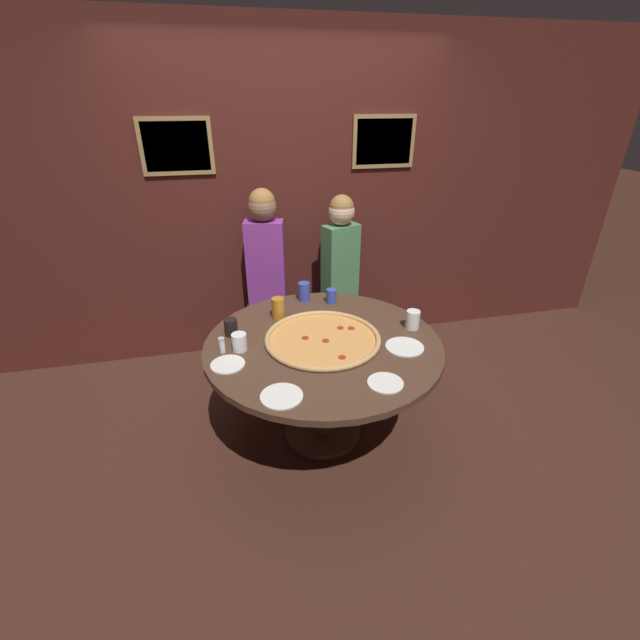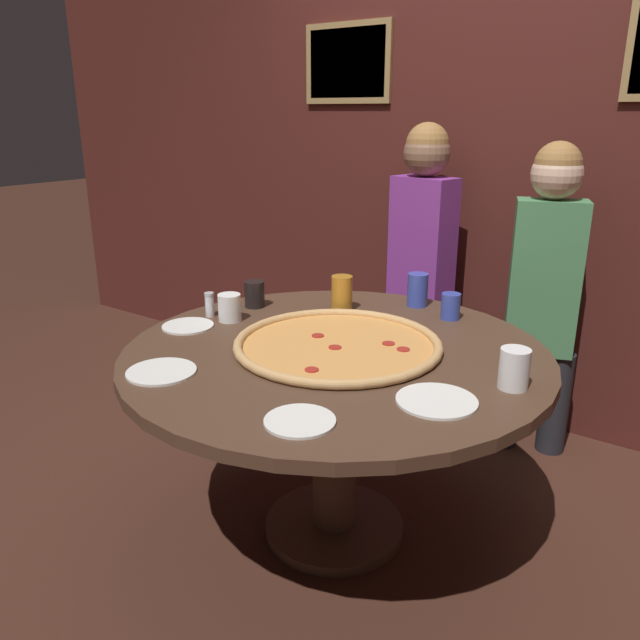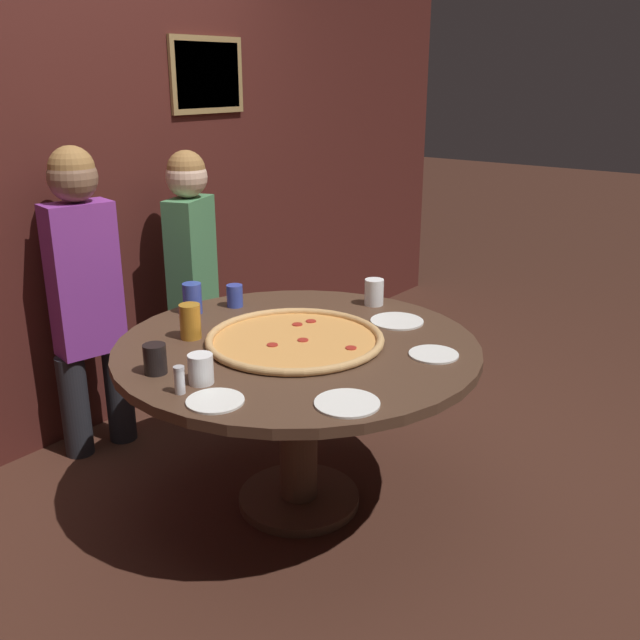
{
  "view_description": "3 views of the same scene",
  "coord_description": "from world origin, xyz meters",
  "px_view_note": "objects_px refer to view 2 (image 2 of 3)",
  "views": [
    {
      "loc": [
        -0.52,
        -2.2,
        2.09
      ],
      "look_at": [
        -0.0,
        0.08,
        0.85
      ],
      "focal_mm": 24.0,
      "sensor_mm": 36.0,
      "label": 1
    },
    {
      "loc": [
        1.11,
        -1.66,
        1.52
      ],
      "look_at": [
        -0.01,
        -0.08,
        0.87
      ],
      "focal_mm": 35.0,
      "sensor_mm": 36.0,
      "label": 2
    },
    {
      "loc": [
        -2.04,
        -1.71,
        1.76
      ],
      "look_at": [
        0.09,
        -0.05,
        0.82
      ],
      "focal_mm": 40.0,
      "sensor_mm": 36.0,
      "label": 3
    }
  ],
  "objects_px": {
    "white_plate_far_back": "(188,326)",
    "white_plate_right_side": "(437,401)",
    "drink_cup_beside_pizza": "(514,369)",
    "diner_side_right": "(544,285)",
    "drink_cup_centre_back": "(451,306)",
    "condiment_shaker": "(210,304)",
    "dining_table": "(335,387)",
    "drink_cup_front_edge": "(418,290)",
    "white_plate_beside_cup": "(161,372)",
    "drink_cup_far_right": "(342,293)",
    "white_plate_left_side": "(300,421)",
    "diner_far_right": "(421,256)",
    "drink_cup_far_left": "(230,308)",
    "giant_pizza": "(338,344)",
    "drink_cup_near_right": "(255,294)"
  },
  "relations": [
    {
      "from": "white_plate_left_side",
      "to": "drink_cup_far_right",
      "type": "bearing_deg",
      "value": 116.92
    },
    {
      "from": "diner_side_right",
      "to": "giant_pizza",
      "type": "bearing_deg",
      "value": 48.75
    },
    {
      "from": "giant_pizza",
      "to": "drink_cup_front_edge",
      "type": "height_order",
      "value": "drink_cup_front_edge"
    },
    {
      "from": "drink_cup_beside_pizza",
      "to": "drink_cup_far_right",
      "type": "xyz_separation_m",
      "value": [
        -0.83,
        0.34,
        0.01
      ]
    },
    {
      "from": "drink_cup_far_right",
      "to": "diner_far_right",
      "type": "relative_size",
      "value": 0.1
    },
    {
      "from": "white_plate_beside_cup",
      "to": "drink_cup_far_right",
      "type": "bearing_deg",
      "value": 83.03
    },
    {
      "from": "white_plate_right_side",
      "to": "white_plate_left_side",
      "type": "relative_size",
      "value": 1.21
    },
    {
      "from": "white_plate_beside_cup",
      "to": "condiment_shaker",
      "type": "bearing_deg",
      "value": 119.35
    },
    {
      "from": "giant_pizza",
      "to": "dining_table",
      "type": "bearing_deg",
      "value": -102.88
    },
    {
      "from": "white_plate_far_back",
      "to": "white_plate_right_side",
      "type": "bearing_deg",
      "value": -2.45
    },
    {
      "from": "drink_cup_far_left",
      "to": "white_plate_left_side",
      "type": "relative_size",
      "value": 0.55
    },
    {
      "from": "giant_pizza",
      "to": "drink_cup_far_right",
      "type": "xyz_separation_m",
      "value": [
        -0.23,
        0.36,
        0.06
      ]
    },
    {
      "from": "white_plate_beside_cup",
      "to": "diner_far_right",
      "type": "relative_size",
      "value": 0.15
    },
    {
      "from": "drink_cup_front_edge",
      "to": "white_plate_beside_cup",
      "type": "distance_m",
      "value": 1.15
    },
    {
      "from": "dining_table",
      "to": "white_plate_right_side",
      "type": "distance_m",
      "value": 0.52
    },
    {
      "from": "white_plate_left_side",
      "to": "white_plate_far_back",
      "type": "xyz_separation_m",
      "value": [
        -0.8,
        0.36,
        0.0
      ]
    },
    {
      "from": "giant_pizza",
      "to": "drink_cup_far_left",
      "type": "bearing_deg",
      "value": 179.7
    },
    {
      "from": "drink_cup_far_left",
      "to": "diner_side_right",
      "type": "bearing_deg",
      "value": 48.94
    },
    {
      "from": "white_plate_far_back",
      "to": "diner_side_right",
      "type": "height_order",
      "value": "diner_side_right"
    },
    {
      "from": "white_plate_far_back",
      "to": "diner_side_right",
      "type": "bearing_deg",
      "value": 50.4
    },
    {
      "from": "drink_cup_near_right",
      "to": "drink_cup_front_edge",
      "type": "relative_size",
      "value": 0.79
    },
    {
      "from": "drink_cup_front_edge",
      "to": "condiment_shaker",
      "type": "bearing_deg",
      "value": -135.32
    },
    {
      "from": "white_plate_far_back",
      "to": "diner_far_right",
      "type": "xyz_separation_m",
      "value": [
        0.36,
        1.23,
        0.09
      ]
    },
    {
      "from": "white_plate_left_side",
      "to": "white_plate_beside_cup",
      "type": "xyz_separation_m",
      "value": [
        -0.55,
        0.01,
        0.0
      ]
    },
    {
      "from": "dining_table",
      "to": "drink_cup_front_edge",
      "type": "relative_size",
      "value": 10.59
    },
    {
      "from": "drink_cup_centre_back",
      "to": "condiment_shaker",
      "type": "relative_size",
      "value": 1.06
    },
    {
      "from": "drink_cup_centre_back",
      "to": "diner_far_right",
      "type": "distance_m",
      "value": 0.7
    },
    {
      "from": "dining_table",
      "to": "drink_cup_beside_pizza",
      "type": "xyz_separation_m",
      "value": [
        0.6,
        0.04,
        0.21
      ]
    },
    {
      "from": "drink_cup_near_right",
      "to": "white_plate_right_side",
      "type": "bearing_deg",
      "value": -21.02
    },
    {
      "from": "drink_cup_far_left",
      "to": "drink_cup_centre_back",
      "type": "xyz_separation_m",
      "value": [
        0.69,
        0.51,
        -0.0
      ]
    },
    {
      "from": "white_plate_left_side",
      "to": "white_plate_far_back",
      "type": "distance_m",
      "value": 0.88
    },
    {
      "from": "giant_pizza",
      "to": "condiment_shaker",
      "type": "bearing_deg",
      "value": -179.7
    },
    {
      "from": "drink_cup_centre_back",
      "to": "white_plate_left_side",
      "type": "xyz_separation_m",
      "value": [
        0.03,
        -1.02,
        -0.05
      ]
    },
    {
      "from": "drink_cup_far_left",
      "to": "drink_cup_centre_back",
      "type": "relative_size",
      "value": 1.03
    },
    {
      "from": "giant_pizza",
      "to": "white_plate_left_side",
      "type": "xyz_separation_m",
      "value": [
        0.22,
        -0.51,
        -0.01
      ]
    },
    {
      "from": "white_plate_right_side",
      "to": "white_plate_left_side",
      "type": "bearing_deg",
      "value": -127.24
    },
    {
      "from": "giant_pizza",
      "to": "diner_side_right",
      "type": "xyz_separation_m",
      "value": [
        0.39,
        1.03,
        0.04
      ]
    },
    {
      "from": "drink_cup_beside_pizza",
      "to": "white_plate_right_side",
      "type": "relative_size",
      "value": 0.53
    },
    {
      "from": "drink_cup_far_left",
      "to": "condiment_shaker",
      "type": "distance_m",
      "value": 0.1
    },
    {
      "from": "drink_cup_beside_pizza",
      "to": "diner_side_right",
      "type": "xyz_separation_m",
      "value": [
        -0.21,
        1.01,
        -0.01
      ]
    },
    {
      "from": "white_plate_right_side",
      "to": "white_plate_far_back",
      "type": "xyz_separation_m",
      "value": [
        -1.04,
        0.04,
        0.0
      ]
    },
    {
      "from": "white_plate_right_side",
      "to": "diner_far_right",
      "type": "distance_m",
      "value": 1.45
    },
    {
      "from": "drink_cup_centre_back",
      "to": "white_plate_right_side",
      "type": "relative_size",
      "value": 0.45
    },
    {
      "from": "condiment_shaker",
      "to": "white_plate_left_side",
      "type": "bearing_deg",
      "value": -31.42
    },
    {
      "from": "drink_cup_near_right",
      "to": "white_plate_far_back",
      "type": "bearing_deg",
      "value": -96.19
    },
    {
      "from": "giant_pizza",
      "to": "condiment_shaker",
      "type": "height_order",
      "value": "condiment_shaker"
    },
    {
      "from": "diner_far_right",
      "to": "white_plate_right_side",
      "type": "bearing_deg",
      "value": 129.84
    },
    {
      "from": "dining_table",
      "to": "white_plate_left_side",
      "type": "xyz_separation_m",
      "value": [
        0.22,
        -0.5,
        0.15
      ]
    },
    {
      "from": "drink_cup_far_left",
      "to": "drink_cup_front_edge",
      "type": "distance_m",
      "value": 0.78
    },
    {
      "from": "drink_cup_far_left",
      "to": "diner_far_right",
      "type": "height_order",
      "value": "diner_far_right"
    }
  ]
}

